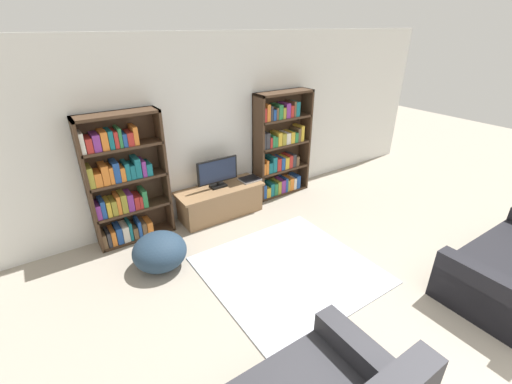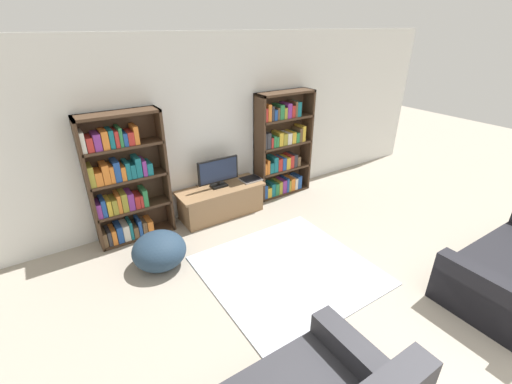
% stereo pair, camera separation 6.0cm
% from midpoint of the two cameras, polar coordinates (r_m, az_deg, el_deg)
% --- Properties ---
extents(wall_back, '(8.80, 0.06, 2.60)m').
position_cam_midpoint_polar(wall_back, '(5.20, -7.08, 10.71)').
color(wall_back, silver).
rests_on(wall_back, ground_plane).
extents(bookshelf_left, '(1.00, 0.30, 1.74)m').
position_cam_midpoint_polar(bookshelf_left, '(4.75, -21.61, 1.53)').
color(bookshelf_left, '#422D1E').
rests_on(bookshelf_left, ground_plane).
extents(bookshelf_right, '(1.00, 0.30, 1.74)m').
position_cam_midpoint_polar(bookshelf_right, '(5.75, 3.67, 7.39)').
color(bookshelf_right, '#422D1E').
rests_on(bookshelf_right, ground_plane).
extents(tv_stand, '(1.32, 0.50, 0.46)m').
position_cam_midpoint_polar(tv_stand, '(5.27, -6.28, -1.52)').
color(tv_stand, '#8E6B47').
rests_on(tv_stand, ground_plane).
extents(television, '(0.65, 0.16, 0.44)m').
position_cam_midpoint_polar(television, '(5.11, -6.76, 3.26)').
color(television, black).
rests_on(television, tv_stand).
extents(laptop, '(0.31, 0.25, 0.03)m').
position_cam_midpoint_polar(laptop, '(5.39, -1.38, 2.15)').
color(laptop, '#B7B7BC').
rests_on(laptop, tv_stand).
extents(area_rug, '(1.88, 1.82, 0.02)m').
position_cam_midpoint_polar(area_rug, '(4.25, 5.13, -12.81)').
color(area_rug, '#B2B7C1').
rests_on(area_rug, ground_plane).
extents(beanbag_ottoman, '(0.64, 0.64, 0.44)m').
position_cam_midpoint_polar(beanbag_ottoman, '(4.33, -16.14, -9.50)').
color(beanbag_ottoman, '#23384C').
rests_on(beanbag_ottoman, ground_plane).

